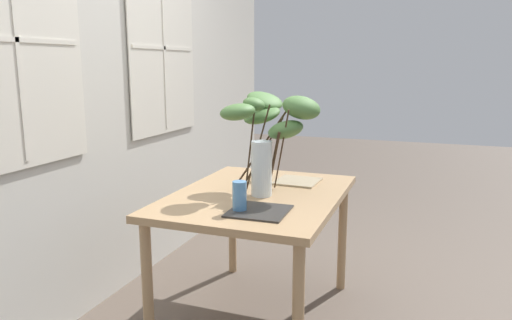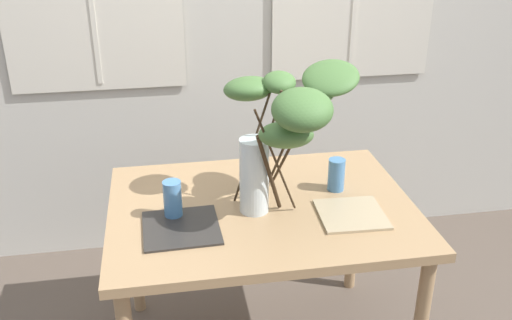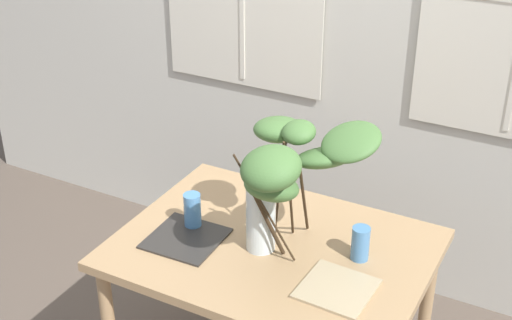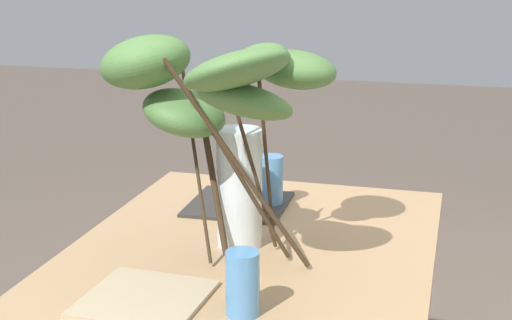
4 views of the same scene
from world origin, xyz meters
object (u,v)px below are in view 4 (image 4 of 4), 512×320
at_px(plate_square_left, 239,204).
at_px(plate_square_right, 145,299).
at_px(vase_with_branches, 220,106).
at_px(drinking_glass_blue_right, 243,283).
at_px(dining_table, 249,282).
at_px(drinking_glass_blue_left, 271,181).

bearing_deg(plate_square_left, plate_square_right, -1.25).
relative_size(vase_with_branches, drinking_glass_blue_right, 4.25).
height_order(dining_table, vase_with_branches, vase_with_branches).
height_order(drinking_glass_blue_left, plate_square_right, drinking_glass_blue_left).
distance_m(dining_table, plate_square_left, 0.36).
xyz_separation_m(drinking_glass_blue_left, plate_square_left, (0.02, -0.09, -0.07)).
distance_m(drinking_glass_blue_left, plate_square_right, 0.68).
relative_size(dining_table, plate_square_right, 4.80).
xyz_separation_m(vase_with_branches, drinking_glass_blue_left, (-0.42, 0.01, -0.30)).
bearing_deg(dining_table, drinking_glass_blue_right, 13.70).
bearing_deg(drinking_glass_blue_left, plate_square_left, -75.60).
bearing_deg(dining_table, plate_square_right, -23.03).
distance_m(vase_with_branches, drinking_glass_blue_left, 0.52).
relative_size(dining_table, plate_square_left, 4.30).
distance_m(dining_table, drinking_glass_blue_right, 0.37).
distance_m(drinking_glass_blue_right, plate_square_left, 0.68).
xyz_separation_m(drinking_glass_blue_right, plate_square_right, (-0.00, -0.22, -0.06)).
bearing_deg(vase_with_branches, dining_table, 150.06).
relative_size(drinking_glass_blue_right, plate_square_left, 0.49).
height_order(vase_with_branches, plate_square_left, vase_with_branches).
distance_m(dining_table, drinking_glass_blue_left, 0.38).
relative_size(drinking_glass_blue_left, plate_square_left, 0.54).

